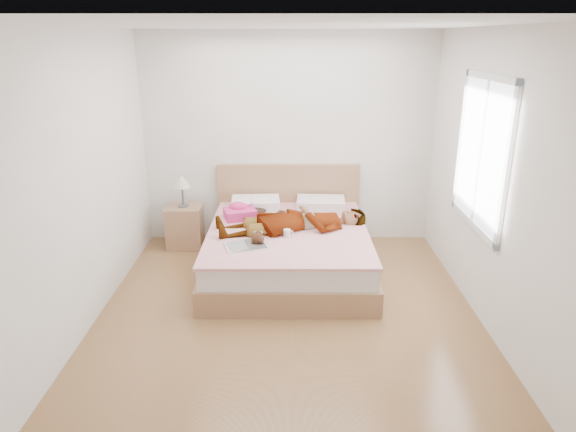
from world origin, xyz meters
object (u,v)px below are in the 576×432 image
object	(u,v)px
bed	(288,246)
plush_toy	(258,238)
nightstand	(185,223)
towel	(240,212)
coffee_mug	(287,233)
phone	(251,201)
woman	(294,217)
magazine	(246,246)

from	to	relation	value
bed	plush_toy	distance (m)	0.65
bed	nightstand	size ratio (longest dim) A/B	2.24
plush_toy	nightstand	xyz separation A→B (m)	(-0.99, 1.16, -0.26)
towel	coffee_mug	xyz separation A→B (m)	(0.56, -0.60, -0.03)
phone	bed	distance (m)	0.71
bed	coffee_mug	size ratio (longest dim) A/B	18.67
towel	plush_toy	distance (m)	0.83
phone	bed	bearing A→B (deg)	-54.76
nightstand	coffee_mug	bearing A→B (deg)	-37.16
bed	nightstand	bearing A→B (deg)	152.87
woman	magazine	distance (m)	0.74
coffee_mug	bed	bearing A→B (deg)	88.80
phone	plush_toy	xyz separation A→B (m)	(0.13, -0.88, -0.12)
magazine	nightstand	bearing A→B (deg)	125.35
towel	coffee_mug	world-z (taller)	towel
coffee_mug	plush_toy	world-z (taller)	plush_toy
coffee_mug	magazine	bearing A→B (deg)	-147.91
magazine	plush_toy	bearing A→B (deg)	33.69
phone	towel	bearing A→B (deg)	-158.63
phone	coffee_mug	bearing A→B (deg)	-71.90
phone	towel	distance (m)	0.19
bed	woman	bearing A→B (deg)	-16.44
bed	coffee_mug	world-z (taller)	bed
bed	coffee_mug	bearing A→B (deg)	-91.20
woman	plush_toy	size ratio (longest dim) A/B	8.50
woman	bed	bearing A→B (deg)	-119.88
phone	towel	world-z (taller)	phone
bed	coffee_mug	distance (m)	0.42
phone	plush_toy	world-z (taller)	phone
magazine	towel	bearing A→B (deg)	99.65
coffee_mug	plush_toy	size ratio (longest dim) A/B	0.55
magazine	coffee_mug	distance (m)	0.49
coffee_mug	phone	bearing A→B (deg)	121.55
towel	coffee_mug	bearing A→B (deg)	-47.06
plush_toy	woman	bearing A→B (deg)	51.91
nightstand	bed	bearing A→B (deg)	-27.13
nightstand	magazine	bearing A→B (deg)	-54.65
towel	plush_toy	world-z (taller)	towel
phone	plush_toy	bearing A→B (deg)	-95.28
towel	coffee_mug	size ratio (longest dim) A/B	3.76
magazine	nightstand	world-z (taller)	nightstand
phone	magazine	bearing A→B (deg)	-102.67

